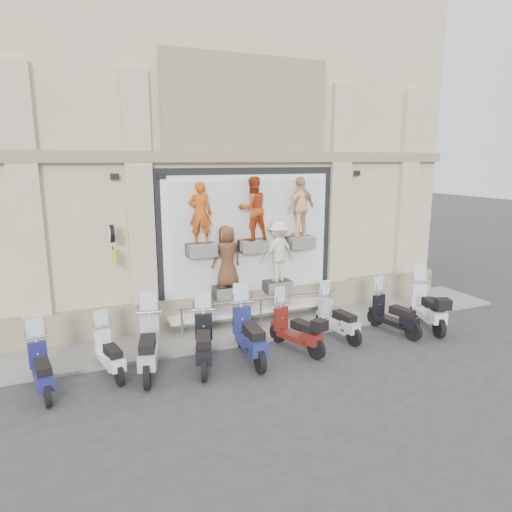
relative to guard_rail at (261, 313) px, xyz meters
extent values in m
plane|color=#2E2E30|center=(0.00, -2.00, -0.47)|extent=(90.00, 90.00, 0.00)
cube|color=gray|center=(0.00, 0.10, -0.43)|extent=(16.00, 2.20, 0.08)
cube|color=black|center=(0.00, 0.96, 1.93)|extent=(5.60, 0.10, 4.30)
cube|color=white|center=(0.00, 0.90, 1.93)|extent=(5.10, 0.06, 3.90)
cube|color=white|center=(0.00, 0.86, 1.93)|extent=(4.70, 0.04, 3.60)
cube|color=white|center=(0.00, 0.55, -0.05)|extent=(5.10, 0.75, 0.10)
cube|color=#28282B|center=(-1.55, 0.59, 1.86)|extent=(0.80, 0.50, 0.35)
imported|color=#DA5512|center=(-1.55, 0.59, 2.89)|extent=(0.72, 0.58, 1.70)
cube|color=#28282B|center=(0.00, 0.59, 1.86)|extent=(0.80, 0.50, 0.35)
imported|color=#A03913|center=(0.00, 0.59, 2.94)|extent=(0.93, 0.75, 1.81)
cube|color=#28282B|center=(1.55, 0.59, 1.86)|extent=(0.80, 0.50, 0.35)
imported|color=#EAB384|center=(1.55, 0.59, 2.93)|extent=(1.13, 0.76, 1.79)
cube|color=#28282B|center=(-0.80, 0.59, 0.56)|extent=(0.80, 0.50, 0.35)
imported|color=brown|center=(-0.80, 0.59, 1.62)|extent=(0.93, 0.66, 1.77)
cube|color=#28282B|center=(0.80, 0.59, 0.56)|extent=(0.80, 0.50, 0.35)
imported|color=#FFF0C6|center=(0.80, 0.59, 1.64)|extent=(1.28, 0.88, 1.82)
cube|color=black|center=(-3.90, 0.72, 2.49)|extent=(0.06, 0.56, 0.06)
cylinder|color=black|center=(-3.90, 0.45, 2.49)|extent=(0.10, 0.46, 0.46)
cube|color=yellow|center=(-3.90, 0.45, 1.89)|extent=(0.04, 0.50, 0.38)
camera|label=1|loc=(-4.97, -11.39, 4.32)|focal=32.00mm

